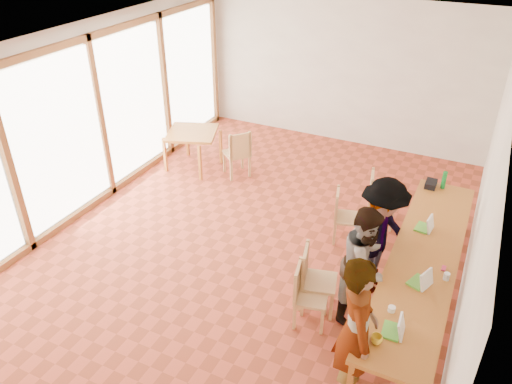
{
  "coord_description": "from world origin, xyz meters",
  "views": [
    {
      "loc": [
        2.77,
        -5.83,
        4.58
      ],
      "look_at": [
        0.19,
        -0.53,
        1.1
      ],
      "focal_mm": 35.0,
      "sensor_mm": 36.0,
      "label": 1
    }
  ],
  "objects": [
    {
      "name": "condiment_cup",
      "position": [
        2.34,
        -1.63,
        0.78
      ],
      "size": [
        0.08,
        0.08,
        0.06
      ],
      "primitive_type": "cylinder",
      "color": "white",
      "rests_on": "communal_table"
    },
    {
      "name": "clear_glass",
      "position": [
        2.8,
        -0.83,
        0.8
      ],
      "size": [
        0.07,
        0.07,
        0.09
      ],
      "primitive_type": "cylinder",
      "color": "silver",
      "rests_on": "communal_table"
    },
    {
      "name": "chair_spare",
      "position": [
        -1.17,
        1.53,
        0.57
      ],
      "size": [
        0.61,
        0.61,
        0.5
      ],
      "rotation": [
        0.0,
        0.0,
        2.43
      ],
      "color": "tan",
      "rests_on": "ground"
    },
    {
      "name": "person_near",
      "position": [
        2.1,
        -2.19,
        0.88
      ],
      "size": [
        0.65,
        0.76,
        1.76
      ],
      "primitive_type": "imported",
      "rotation": [
        0.0,
        0.0,
        1.99
      ],
      "color": "gray",
      "rests_on": "ground"
    },
    {
      "name": "side_table",
      "position": [
        -2.15,
        1.5,
        0.67
      ],
      "size": [
        0.9,
        0.9,
        0.75
      ],
      "rotation": [
        0.0,
        0.0,
        0.36
      ],
      "color": "#B36B27",
      "rests_on": "ground"
    },
    {
      "name": "laptop_far",
      "position": [
        2.41,
        0.11,
        0.81
      ],
      "size": [
        0.24,
        0.27,
        0.2
      ],
      "rotation": [
        0.0,
        0.0,
        -0.12
      ],
      "color": "#57B533",
      "rests_on": "communal_table"
    },
    {
      "name": "chair_near",
      "position": [
        1.29,
        -1.45,
        0.52
      ],
      "size": [
        0.46,
        0.46,
        0.45
      ],
      "rotation": [
        0.0,
        0.0,
        0.21
      ],
      "color": "tan",
      "rests_on": "ground"
    },
    {
      "name": "person_mid",
      "position": [
        1.88,
        -1.01,
        0.78
      ],
      "size": [
        0.68,
        0.82,
        1.57
      ],
      "primitive_type": "imported",
      "rotation": [
        0.0,
        0.0,
        1.45
      ],
      "color": "gray",
      "rests_on": "ground"
    },
    {
      "name": "person_far",
      "position": [
        1.92,
        -0.42,
        0.83
      ],
      "size": [
        0.97,
        1.22,
        1.66
      ],
      "primitive_type": "imported",
      "rotation": [
        0.0,
        0.0,
        1.19
      ],
      "color": "gray",
      "rests_on": "ground"
    },
    {
      "name": "yellow_mug",
      "position": [
        2.31,
        -2.14,
        0.8
      ],
      "size": [
        0.16,
        0.16,
        0.09
      ],
      "primitive_type": "imported",
      "rotation": [
        0.0,
        0.0,
        0.4
      ],
      "color": "yellow",
      "rests_on": "communal_table"
    },
    {
      "name": "green_bottle",
      "position": [
        2.44,
        1.36,
        0.89
      ],
      "size": [
        0.07,
        0.07,
        0.28
      ],
      "primitive_type": "cylinder",
      "color": "#117127",
      "rests_on": "communal_table"
    },
    {
      "name": "wall_right",
      "position": [
        3.0,
        0.0,
        1.5
      ],
      "size": [
        0.1,
        8.0,
        3.0
      ],
      "primitive_type": "cube",
      "color": "beige",
      "rests_on": "ground"
    },
    {
      "name": "laptop_mid",
      "position": [
        2.56,
        -1.05,
        0.81
      ],
      "size": [
        0.29,
        0.31,
        0.21
      ],
      "rotation": [
        0.0,
        0.0,
        -0.37
      ],
      "color": "#57B533",
      "rests_on": "communal_table"
    },
    {
      "name": "ceiling",
      "position": [
        0.0,
        0.0,
        3.02
      ],
      "size": [
        6.0,
        8.0,
        0.04
      ],
      "primitive_type": "cube",
      "color": "white",
      "rests_on": "wall_back"
    },
    {
      "name": "window_wall",
      "position": [
        -2.96,
        0.0,
        1.5
      ],
      "size": [
        0.1,
        8.0,
        3.0
      ],
      "primitive_type": "cube",
      "color": "white",
      "rests_on": "ground"
    },
    {
      "name": "chair_mid",
      "position": [
        1.28,
        -1.18,
        0.56
      ],
      "size": [
        0.51,
        0.51,
        0.49
      ],
      "rotation": [
        0.0,
        0.0,
        0.24
      ],
      "color": "tan",
      "rests_on": "ground"
    },
    {
      "name": "black_pouch",
      "position": [
        2.27,
        1.33,
        0.8
      ],
      "size": [
        0.16,
        0.26,
        0.09
      ],
      "primitive_type": "cube",
      "color": "black",
      "rests_on": "communal_table"
    },
    {
      "name": "wall_back",
      "position": [
        0.0,
        4.0,
        1.5
      ],
      "size": [
        6.0,
        0.1,
        3.0
      ],
      "primitive_type": "cube",
      "color": "beige",
      "rests_on": "ground"
    },
    {
      "name": "ground",
      "position": [
        0.0,
        0.0,
        0.0
      ],
      "size": [
        8.0,
        8.0,
        0.0
      ],
      "primitive_type": "plane",
      "color": "#AC4029",
      "rests_on": "ground"
    },
    {
      "name": "communal_table",
      "position": [
        2.5,
        -0.49,
        0.7
      ],
      "size": [
        0.8,
        4.0,
        0.75
      ],
      "color": "#B36B27",
      "rests_on": "ground"
    },
    {
      "name": "wall_front",
      "position": [
        0.0,
        -4.0,
        1.5
      ],
      "size": [
        6.0,
        0.1,
        3.0
      ],
      "primitive_type": "cube",
      "color": "beige",
      "rests_on": "ground"
    },
    {
      "name": "laptop_near",
      "position": [
        2.45,
        -1.92,
        0.81
      ],
      "size": [
        0.23,
        0.26,
        0.21
      ],
      "rotation": [
        0.0,
        0.0,
        0.06
      ],
      "color": "#57B533",
      "rests_on": "communal_table"
    },
    {
      "name": "chair_far",
      "position": [
        1.17,
        0.42,
        0.52
      ],
      "size": [
        0.48,
        0.48,
        0.46
      ],
      "rotation": [
        0.0,
        0.0,
        0.25
      ],
      "color": "tan",
      "rests_on": "ground"
    },
    {
      "name": "chair_empty",
      "position": [
        1.52,
        1.09,
        0.55
      ],
      "size": [
        0.5,
        0.5,
        0.48
      ],
      "rotation": [
        0.0,
        0.0,
        0.23
      ],
      "color": "tan",
      "rests_on": "ground"
    },
    {
      "name": "pink_phone",
      "position": [
        2.75,
        -0.64,
        0.76
      ],
      "size": [
        0.05,
        0.1,
        0.01
      ],
      "primitive_type": "cube",
      "color": "#CC2D59",
      "rests_on": "communal_table"
    }
  ]
}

